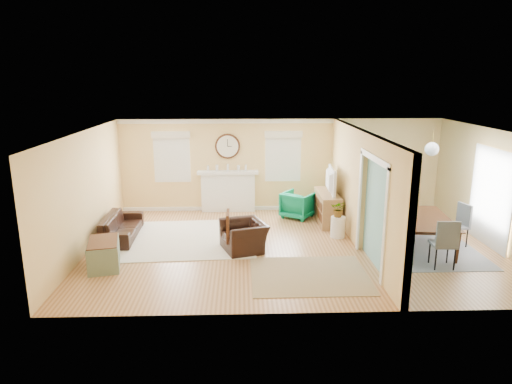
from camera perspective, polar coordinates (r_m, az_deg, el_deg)
floor at (r=10.40m, az=4.50°, el=-6.79°), size 9.00×9.00×0.00m
wall_back at (r=12.93m, az=3.14°, el=3.38°), size 9.00×0.02×2.60m
wall_front at (r=7.16m, az=7.36°, el=-5.61°), size 9.00×0.02×2.60m
wall_left at (r=10.49m, az=-20.57°, el=-0.04°), size 0.02×6.00×2.60m
wall_right at (r=11.43m, az=27.66°, el=0.34°), size 0.02×6.00×2.60m
ceiling at (r=9.78m, az=4.79°, el=7.59°), size 9.00×6.00×0.02m
partition at (r=10.54m, az=12.66°, el=0.91°), size 0.17×6.00×2.60m
fireplace at (r=12.91m, az=-3.50°, el=0.17°), size 1.70×0.30×1.17m
wall_clock at (r=12.76m, az=-3.58°, el=5.73°), size 0.70×0.07×0.70m
window_left at (r=12.91m, az=-10.48°, el=4.76°), size 1.05×0.13×1.42m
window_right at (r=12.82m, az=3.40°, el=4.91°), size 1.05×0.13×1.42m
french_doors at (r=11.45m, az=27.35°, el=-0.63°), size 0.06×1.70×2.20m
pendant at (r=10.61m, az=21.12°, el=5.03°), size 0.30×0.30×0.55m
rug_cream at (r=10.95m, az=-8.85°, el=-5.78°), size 3.30×2.90×0.02m
rug_jute at (r=8.98m, az=6.66°, el=-10.28°), size 2.24×1.84×0.01m
rug_grey at (r=10.98m, az=20.14°, el=-6.47°), size 2.18×2.72×0.01m
sofa at (r=11.30m, az=-16.49°, el=-4.15°), size 0.79×1.90×0.55m
eames_chair at (r=10.07m, az=-1.51°, el=-5.51°), size 1.13×1.21×0.64m
green_chair at (r=12.41m, az=5.27°, el=-1.60°), size 1.07×1.08×0.71m
trunk at (r=9.70m, az=-18.49°, el=-7.34°), size 0.79×1.07×0.55m
credenza at (r=12.09m, az=8.87°, el=-1.92°), size 0.50×1.48×0.80m
tv at (r=11.91m, az=8.91°, el=1.45°), size 0.23×1.15×0.65m
garden_stool at (r=11.05m, az=10.20°, el=-4.32°), size 0.34×0.34×0.50m
potted_plant at (r=10.92m, az=10.31°, el=-2.08°), size 0.44×0.41×0.40m
dining_table at (r=10.87m, az=20.30°, el=-4.77°), size 1.33×2.10×0.70m
dining_chair_n at (r=11.79m, az=17.93°, el=-2.06°), size 0.50×0.50×0.95m
dining_chair_s at (r=9.81m, az=22.39°, el=-5.42°), size 0.48×0.48×1.02m
dining_chair_w at (r=10.61m, az=17.05°, el=-3.93°), size 0.44×0.44×0.91m
dining_chair_e at (r=11.16m, az=23.78°, el=-3.41°), size 0.53×0.53×0.97m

